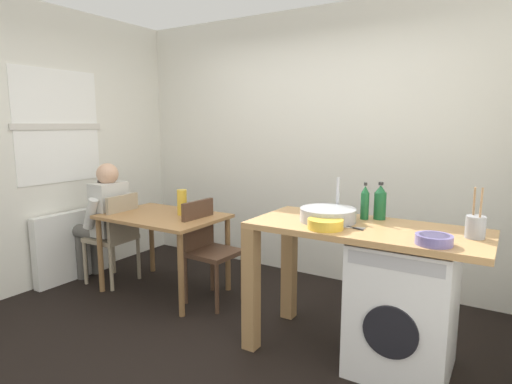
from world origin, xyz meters
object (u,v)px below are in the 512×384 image
washing_machine (403,306)px  vase (182,202)px  bottle_squat_brown (380,203)px  mixing_bowl (325,223)px  chair_opposite (207,245)px  chair_person_seat (116,233)px  colander (434,239)px  dining_table (163,225)px  bottle_tall_green (365,203)px  utensil_crock (475,226)px  seated_person (104,216)px

washing_machine → vase: 2.13m
bottle_squat_brown → mixing_bowl: bottle_squat_brown is taller
washing_machine → chair_opposite: bearing=172.8°
chair_person_seat → colander: 3.00m
dining_table → bottle_tall_green: 1.93m
utensil_crock → vase: utensil_crock is taller
bottle_tall_green → utensil_crock: size_ratio=0.86×
vase → washing_machine: bearing=-7.3°
bottle_squat_brown → washing_machine: bearing=-46.2°
utensil_crock → vase: size_ratio=1.27×
chair_person_seat → bottle_squat_brown: bottle_squat_brown is taller
chair_person_seat → colander: (2.95, -0.29, 0.44)m
dining_table → bottle_squat_brown: bottle_squat_brown is taller
washing_machine → colander: colander is taller
chair_opposite → bottle_squat_brown: 1.59m
seated_person → washing_machine: bearing=-94.2°
mixing_bowl → utensil_crock: (0.83, 0.25, 0.03)m
chair_person_seat → mixing_bowl: 2.36m
bottle_squat_brown → utensil_crock: utensil_crock is taller
chair_opposite → utensil_crock: bearing=88.4°
chair_opposite → vase: vase is taller
mixing_bowl → colander: size_ratio=1.14×
dining_table → vase: size_ratio=4.65×
chair_opposite → utensil_crock: (2.11, -0.17, 0.48)m
chair_opposite → vase: size_ratio=3.81×
vase → colander: bearing=-12.1°
bottle_tall_green → mixing_bowl: 0.42m
dining_table → chair_opposite: chair_opposite is taller
bottle_squat_brown → utensil_crock: (0.61, -0.20, -0.05)m
vase → bottle_squat_brown: bearing=-0.4°
mixing_bowl → vase: size_ratio=0.96×
chair_person_seat → bottle_squat_brown: size_ratio=3.44×
colander → bottle_tall_green: bearing=141.4°
mixing_bowl → bottle_tall_green: bearing=72.3°
colander → washing_machine: bearing=130.7°
dining_table → chair_person_seat: (-0.55, -0.10, -0.14)m
dining_table → washing_machine: (2.22, -0.17, -0.21)m
chair_person_seat → colander: bearing=-98.6°
dining_table → mixing_bowl: bearing=-11.7°
utensil_crock → dining_table: bearing=177.5°
bottle_squat_brown → colander: bearing=-47.6°
chair_person_seat → bottle_squat_brown: (2.52, 0.18, 0.53)m
colander → vase: bearing=167.9°
utensil_crock → chair_opposite: bearing=175.5°
chair_person_seat → bottle_tall_green: bearing=-90.0°
mixing_bowl → vase: mixing_bowl is taller
washing_machine → chair_person_seat: bearing=178.6°
colander → vase: vase is taller
dining_table → seated_person: seated_person is taller
bottle_squat_brown → mixing_bowl: size_ratio=1.15×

